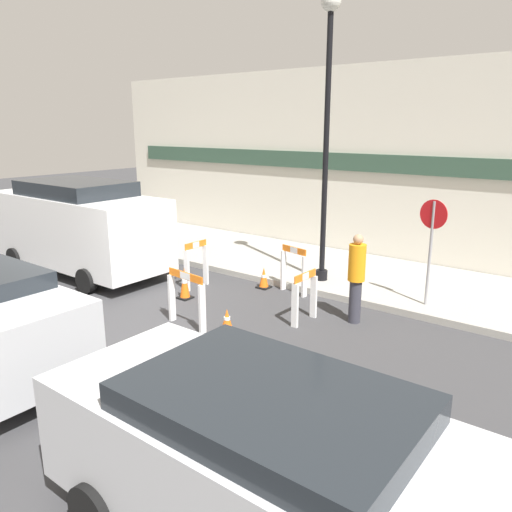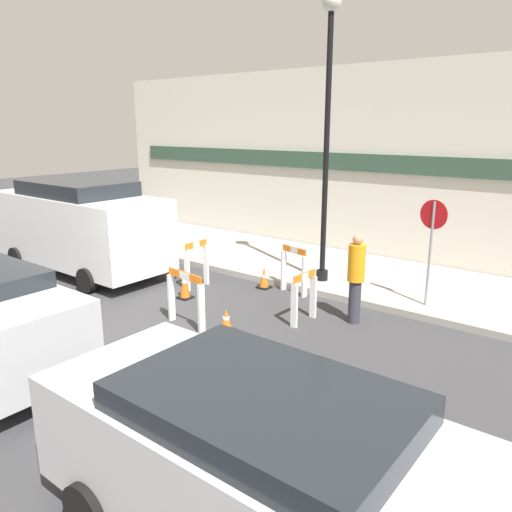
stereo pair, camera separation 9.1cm
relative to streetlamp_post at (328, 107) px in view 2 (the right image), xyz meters
name	(u,v)px [view 2 (the right image)]	position (x,y,z in m)	size (l,w,h in m)	color
ground_plane	(102,338)	(-1.59, -5.27, -4.24)	(60.00, 60.00, 0.00)	#38383A
sidewalk_slab	(294,262)	(-1.59, 1.14, -4.17)	(18.00, 3.81, 0.15)	#9E9B93
storefront_facade	(332,162)	(-1.59, 3.12, -1.49)	(18.00, 0.22, 5.50)	beige
streetlamp_post	(328,107)	(0.00, 0.00, 0.00)	(0.44, 0.44, 6.49)	black
stop_sign	(432,236)	(2.65, -0.18, -2.59)	(0.59, 0.13, 2.24)	gray
barricade_0	(186,297)	(-0.77, -3.88, -3.63)	(1.00, 0.23, 1.12)	white
barricade_1	(304,296)	(0.94, -2.28, -3.69)	(0.15, 0.73, 1.04)	white
barricade_2	(294,269)	(-0.22, -0.92, -3.65)	(0.77, 0.29, 1.12)	white
barricade_3	(197,264)	(-2.32, -2.00, -3.64)	(0.14, 0.70, 1.15)	white
traffic_cone_0	(185,283)	(-1.98, -2.74, -3.89)	(0.30, 0.30, 0.73)	black
traffic_cone_1	(226,321)	(0.02, -3.58, -4.02)	(0.30, 0.30, 0.46)	black
traffic_cone_2	(264,278)	(-1.01, -1.03, -3.99)	(0.30, 0.30, 0.52)	black
person_worker	(356,276)	(1.73, -1.66, -3.26)	(0.41, 0.41, 1.81)	#33333D
person_pedestrian	(133,210)	(-7.46, 0.21, -3.15)	(0.51, 0.51, 1.77)	#33333D
parked_car_2	(264,463)	(3.68, -7.21, -3.29)	(4.55, 1.99, 1.68)	#B7BABF
work_van	(80,223)	(-5.75, -2.88, -2.91)	(5.33, 2.20, 2.44)	white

